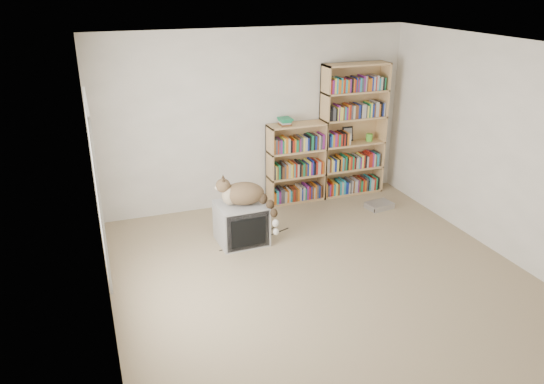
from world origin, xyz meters
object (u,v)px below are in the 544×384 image
object	(u,v)px
bookcase_tall	(352,134)
dvd_player	(379,205)
cat	(248,197)
bookcase_short	(296,166)
crt_tv	(241,223)

from	to	relation	value
bookcase_tall	dvd_player	distance (m)	1.15
bookcase_tall	cat	bearing A→B (deg)	-151.18
bookcase_short	dvd_player	distance (m)	1.34
bookcase_tall	dvd_player	size ratio (longest dim) A/B	5.43
bookcase_short	crt_tv	bearing A→B (deg)	-138.56
crt_tv	cat	size ratio (longest dim) A/B	0.84
bookcase_tall	crt_tv	bearing A→B (deg)	-153.59
crt_tv	bookcase_tall	distance (m)	2.40
bookcase_tall	dvd_player	bearing A→B (deg)	-80.58
cat	bookcase_short	distance (m)	1.54
cat	bookcase_tall	distance (m)	2.29
cat	bookcase_tall	size ratio (longest dim) A/B	0.37
crt_tv	dvd_player	bearing A→B (deg)	6.18
cat	dvd_player	world-z (taller)	cat
dvd_player	bookcase_tall	bearing A→B (deg)	90.65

